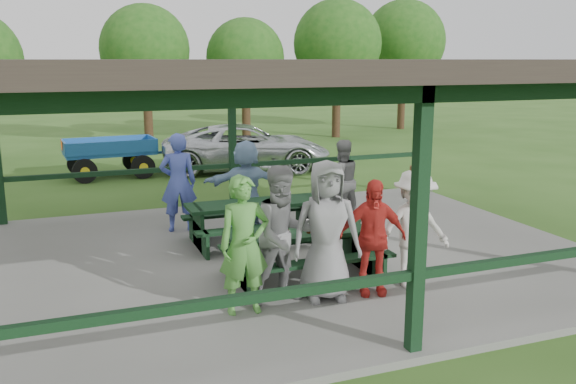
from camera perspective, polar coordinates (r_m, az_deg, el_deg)
name	(u,v)px	position (r m, az deg, el deg)	size (l,w,h in m)	color
ground	(293,258)	(10.52, 0.50, -6.20)	(90.00, 90.00, 0.00)	#2E541A
concrete_slab	(293,255)	(10.51, 0.50, -5.94)	(10.00, 8.00, 0.10)	slate
pavilion_structure	(294,70)	(9.98, 0.54, 11.32)	(10.60, 8.60, 3.24)	black
picnic_table_near	(305,248)	(9.19, 1.58, -5.27)	(2.35, 1.39, 0.75)	black
picnic_table_far	(256,217)	(10.96, -2.97, -2.35)	(2.48, 1.39, 0.75)	black
table_setting	(298,228)	(9.10, 0.97, -3.35)	(2.21, 0.45, 0.10)	white
contestant_green	(244,245)	(7.86, -4.12, -4.98)	(0.66, 0.44, 1.82)	#4F983C
contestant_grey_left	(284,235)	(8.15, -0.40, -4.07)	(0.92, 0.71, 1.88)	gray
contestant_grey_mid	(326,231)	(8.30, 3.61, -3.62)	(0.95, 0.62, 1.94)	gray
contestant_red	(372,237)	(8.57, 7.87, -4.21)	(0.96, 0.40, 1.65)	red
contestant_white_fedora	(414,229)	(8.93, 11.69, -3.38)	(1.15, 0.71, 1.78)	silver
spectator_lblue	(246,185)	(11.72, -3.93, 0.65)	(1.63, 0.52, 1.75)	#80A0C6
spectator_blue	(178,182)	(11.78, -10.23, 0.89)	(0.69, 0.45, 1.89)	#4453B3
spectator_grey	(341,181)	(12.39, 5.01, 1.07)	(0.81, 0.63, 1.67)	gray
pickup_truck	(247,148)	(18.67, -3.88, 4.17)	(2.34, 5.06, 1.41)	silver
farm_trailer	(110,157)	(18.32, -16.30, 3.20)	(3.44, 1.66, 1.20)	#1B5499
tree_left	(145,50)	(25.30, -13.25, 12.84)	(3.51, 3.51, 5.48)	#321D14
tree_mid	(245,58)	(25.73, -4.01, 12.41)	(3.21, 3.21, 5.02)	#321D14
tree_right	(337,44)	(26.71, 4.64, 13.62)	(3.75, 3.75, 5.86)	#321D14
tree_far_right	(404,42)	(30.36, 10.79, 13.63)	(3.92, 3.92, 6.12)	#321D14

